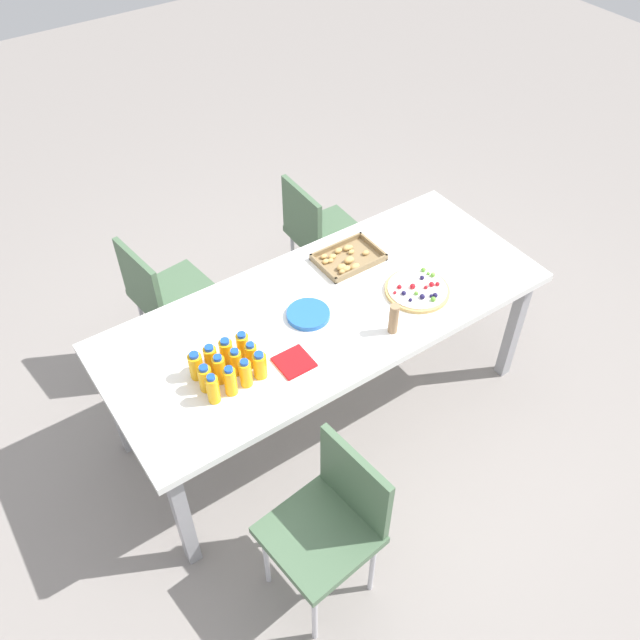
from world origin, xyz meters
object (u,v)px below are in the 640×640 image
object	(u,v)px
chair_near_left	(332,519)
juice_bottle_2	(246,373)
juice_bottle_9	(211,359)
juice_bottle_11	(243,345)
juice_bottle_10	(226,352)
plate_stack	(308,314)
juice_bottle_7	(251,355)
snack_tray	(347,259)
fruit_pizza	(418,290)
juice_bottle_3	(260,365)
napkin_stack	(294,362)
chair_far_right	(319,231)
juice_bottle_8	(196,366)
juice_bottle_0	(213,389)
party_table	(326,318)
chair_far_left	(164,293)
juice_bottle_5	(219,369)
cardboard_tube	(394,319)
juice_bottle_6	(236,362)
juice_bottle_4	(205,378)
juice_bottle_1	(230,381)

from	to	relation	value
chair_near_left	juice_bottle_2	world-z (taller)	juice_bottle_2
juice_bottle_9	juice_bottle_11	world-z (taller)	juice_bottle_9
juice_bottle_10	plate_stack	bearing A→B (deg)	4.97
juice_bottle_7	snack_tray	distance (m)	0.83
chair_near_left	fruit_pizza	world-z (taller)	chair_near_left
juice_bottle_3	napkin_stack	size ratio (longest dim) A/B	0.91
chair_far_right	plate_stack	bearing A→B (deg)	-36.25
juice_bottle_8	juice_bottle_3	bearing A→B (deg)	-33.51
juice_bottle_0	juice_bottle_8	bearing A→B (deg)	89.30
party_table	juice_bottle_9	distance (m)	0.64
chair_far_left	juice_bottle_8	world-z (taller)	juice_bottle_8
party_table	juice_bottle_7	distance (m)	0.50
juice_bottle_3	juice_bottle_11	size ratio (longest dim) A/B	1.01
juice_bottle_5	snack_tray	world-z (taller)	juice_bottle_5
chair_near_left	juice_bottle_5	world-z (taller)	juice_bottle_5
chair_far_left	fruit_pizza	world-z (taller)	chair_far_left
juice_bottle_3	napkin_stack	distance (m)	0.17
chair_far_left	juice_bottle_9	bearing A→B (deg)	-15.14
plate_stack	napkin_stack	distance (m)	0.30
juice_bottle_7	juice_bottle_8	bearing A→B (deg)	160.96
party_table	cardboard_tube	size ratio (longest dim) A/B	13.65
juice_bottle_2	juice_bottle_5	distance (m)	0.11
juice_bottle_2	juice_bottle_3	world-z (taller)	juice_bottle_2
juice_bottle_8	juice_bottle_0	bearing A→B (deg)	-90.70
chair_far_right	juice_bottle_3	bearing A→B (deg)	-43.81
juice_bottle_8	cardboard_tube	size ratio (longest dim) A/B	0.90
juice_bottle_2	juice_bottle_11	bearing A→B (deg)	64.32
juice_bottle_2	juice_bottle_6	xyz separation A→B (m)	(-0.00, 0.08, -0.00)
chair_far_left	juice_bottle_7	bearing A→B (deg)	-4.88
juice_bottle_10	juice_bottle_11	distance (m)	0.08
juice_bottle_7	plate_stack	xyz separation A→B (m)	(0.37, 0.11, -0.05)
chair_near_left	juice_bottle_5	size ratio (longest dim) A/B	5.52
juice_bottle_11	juice_bottle_6	bearing A→B (deg)	-136.76
chair_far_left	juice_bottle_7	distance (m)	0.97
juice_bottle_5	juice_bottle_4	bearing A→B (deg)	-176.04
juice_bottle_6	napkin_stack	xyz separation A→B (m)	(0.23, -0.10, -0.06)
chair_far_left	juice_bottle_7	size ratio (longest dim) A/B	6.22
party_table	juice_bottle_5	world-z (taller)	juice_bottle_5
chair_near_left	chair_far_right	bearing A→B (deg)	-38.89
chair_near_left	cardboard_tube	world-z (taller)	cardboard_tube
chair_near_left	cardboard_tube	size ratio (longest dim) A/B	5.29
chair_far_right	juice_bottle_6	xyz separation A→B (m)	(-1.04, -0.90, 0.32)
cardboard_tube	juice_bottle_5	bearing A→B (deg)	166.71
juice_bottle_0	juice_bottle_10	bearing A→B (deg)	46.41
juice_bottle_1	juice_bottle_10	xyz separation A→B (m)	(0.07, 0.16, -0.01)
juice_bottle_6	juice_bottle_1	bearing A→B (deg)	-130.97
juice_bottle_0	juice_bottle_4	bearing A→B (deg)	87.58
juice_bottle_5	juice_bottle_11	bearing A→B (deg)	24.99
chair_far_left	juice_bottle_5	world-z (taller)	juice_bottle_5
juice_bottle_2	juice_bottle_8	distance (m)	0.22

